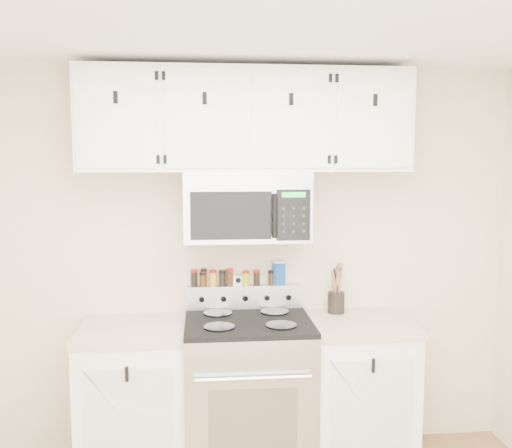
{
  "coord_description": "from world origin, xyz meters",
  "views": [
    {
      "loc": [
        -0.27,
        -1.92,
        1.91
      ],
      "look_at": [
        0.05,
        1.45,
        1.53
      ],
      "focal_mm": 40.0,
      "sensor_mm": 36.0,
      "label": 1
    }
  ],
  "objects": [
    {
      "name": "base_cabinet_left",
      "position": [
        -0.69,
        1.45,
        0.46
      ],
      "size": [
        0.64,
        0.62,
        0.92
      ],
      "color": "white",
      "rests_on": "floor"
    },
    {
      "name": "range",
      "position": [
        0.0,
        1.43,
        0.49
      ],
      "size": [
        0.76,
        0.65,
        1.1
      ],
      "color": "#B7B7BA",
      "rests_on": "floor"
    },
    {
      "name": "base_cabinet_right",
      "position": [
        0.69,
        1.45,
        0.46
      ],
      "size": [
        0.64,
        0.62,
        0.92
      ],
      "color": "white",
      "rests_on": "floor"
    },
    {
      "name": "spice_jar_8",
      "position": [
        0.17,
        1.71,
        1.15
      ],
      "size": [
        0.04,
        0.04,
        0.09
      ],
      "color": "#3B220E",
      "rests_on": "range"
    },
    {
      "name": "upper_cabinets",
      "position": [
        -0.0,
        1.58,
        2.15
      ],
      "size": [
        2.0,
        0.35,
        0.62
      ],
      "color": "white",
      "rests_on": "back_wall"
    },
    {
      "name": "spice_jar_6",
      "position": [
        0.01,
        1.71,
        1.15
      ],
      "size": [
        0.04,
        0.04,
        0.1
      ],
      "color": "gold",
      "rests_on": "range"
    },
    {
      "name": "kitchen_timer",
      "position": [
        -0.04,
        1.71,
        1.13
      ],
      "size": [
        0.07,
        0.06,
        0.07
      ],
      "primitive_type": "cube",
      "rotation": [
        0.0,
        0.0,
        -0.31
      ],
      "color": "white",
      "rests_on": "range"
    },
    {
      "name": "back_wall",
      "position": [
        0.0,
        1.75,
        1.25
      ],
      "size": [
        3.5,
        0.01,
        2.5
      ],
      "primitive_type": "cube",
      "color": "#C8B796",
      "rests_on": "floor"
    },
    {
      "name": "spice_jar_1",
      "position": [
        -0.27,
        1.71,
        1.15
      ],
      "size": [
        0.04,
        0.04,
        0.09
      ],
      "color": "#3E2B0F",
      "rests_on": "range"
    },
    {
      "name": "utensil_crock",
      "position": [
        0.59,
        1.64,
        1.0
      ],
      "size": [
        0.11,
        0.11,
        0.32
      ],
      "color": "black",
      "rests_on": "base_cabinet_right"
    },
    {
      "name": "salt_canister",
      "position": [
        0.22,
        1.71,
        1.18
      ],
      "size": [
        0.09,
        0.09,
        0.16
      ],
      "color": "#154490",
      "rests_on": "range"
    },
    {
      "name": "spice_jar_4",
      "position": [
        -0.15,
        1.71,
        1.15
      ],
      "size": [
        0.04,
        0.04,
        0.1
      ],
      "color": "black",
      "rests_on": "range"
    },
    {
      "name": "spice_jar_3",
      "position": [
        -0.2,
        1.71,
        1.15
      ],
      "size": [
        0.05,
        0.05,
        0.1
      ],
      "color": "orange",
      "rests_on": "range"
    },
    {
      "name": "microwave",
      "position": [
        0.0,
        1.55,
        1.63
      ],
      "size": [
        0.76,
        0.44,
        0.42
      ],
      "color": "#9E9EA3",
      "rests_on": "back_wall"
    },
    {
      "name": "spice_jar_9",
      "position": [
        0.2,
        1.71,
        1.15
      ],
      "size": [
        0.04,
        0.04,
        0.09
      ],
      "color": "yellow",
      "rests_on": "range"
    },
    {
      "name": "spice_jar_2",
      "position": [
        -0.26,
        1.71,
        1.16
      ],
      "size": [
        0.04,
        0.04,
        0.11
      ],
      "color": "#3D1F0E",
      "rests_on": "range"
    },
    {
      "name": "spice_jar_5",
      "position": [
        -0.1,
        1.71,
        1.16
      ],
      "size": [
        0.04,
        0.04,
        0.11
      ],
      "color": "#462310",
      "rests_on": "range"
    },
    {
      "name": "spice_jar_0",
      "position": [
        -0.33,
        1.71,
        1.16
      ],
      "size": [
        0.04,
        0.04,
        0.11
      ],
      "color": "black",
      "rests_on": "range"
    },
    {
      "name": "spice_jar_7",
      "position": [
        0.08,
        1.71,
        1.15
      ],
      "size": [
        0.04,
        0.04,
        0.1
      ],
      "color": "black",
      "rests_on": "range"
    }
  ]
}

